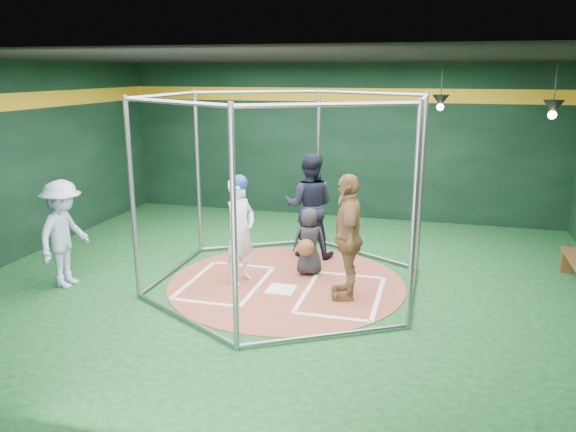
# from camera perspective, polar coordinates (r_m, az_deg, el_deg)

# --- Properties ---
(room_shell) EXTENTS (10.10, 9.10, 3.53)m
(room_shell) POSITION_cam_1_polar(r_m,az_deg,el_deg) (8.63, -0.16, 4.06)
(room_shell) COLOR #0D3B17
(room_shell) RESTS_ON ground
(clay_disc) EXTENTS (3.80, 3.80, 0.01)m
(clay_disc) POSITION_cam_1_polar(r_m,az_deg,el_deg) (9.11, -0.17, -6.83)
(clay_disc) COLOR #994B37
(clay_disc) RESTS_ON ground
(home_plate) EXTENTS (0.43, 0.43, 0.01)m
(home_plate) POSITION_cam_1_polar(r_m,az_deg,el_deg) (8.84, -0.69, -7.44)
(home_plate) COLOR white
(home_plate) RESTS_ON clay_disc
(batter_box_left) EXTENTS (1.17, 1.77, 0.01)m
(batter_box_left) POSITION_cam_1_polar(r_m,az_deg,el_deg) (9.17, -6.36, -6.71)
(batter_box_left) COLOR white
(batter_box_left) RESTS_ON clay_disc
(batter_box_right) EXTENTS (1.17, 1.77, 0.01)m
(batter_box_right) POSITION_cam_1_polar(r_m,az_deg,el_deg) (8.69, 5.50, -7.91)
(batter_box_right) COLOR white
(batter_box_right) RESTS_ON clay_disc
(batting_cage) EXTENTS (4.05, 4.67, 3.00)m
(batting_cage) POSITION_cam_1_polar(r_m,az_deg,el_deg) (8.68, -0.17, 2.40)
(batting_cage) COLOR gray
(batting_cage) RESTS_ON ground
(pendant_lamp_near) EXTENTS (0.34, 0.34, 0.90)m
(pendant_lamp_near) POSITION_cam_1_polar(r_m,az_deg,el_deg) (11.79, 15.24, 11.22)
(pendant_lamp_near) COLOR black
(pendant_lamp_near) RESTS_ON room_shell
(pendant_lamp_far) EXTENTS (0.34, 0.34, 0.90)m
(pendant_lamp_far) POSITION_cam_1_polar(r_m,az_deg,el_deg) (10.34, 25.33, 9.94)
(pendant_lamp_far) COLOR black
(pendant_lamp_far) RESTS_ON room_shell
(batter_figure) EXTENTS (0.58, 0.71, 1.76)m
(batter_figure) POSITION_cam_1_polar(r_m,az_deg,el_deg) (8.93, -4.86, -1.36)
(batter_figure) COLOR silver
(batter_figure) RESTS_ON clay_disc
(visitor_leopard) EXTENTS (0.67, 1.17, 1.89)m
(visitor_leopard) POSITION_cam_1_polar(r_m,az_deg,el_deg) (8.32, 6.09, -2.10)
(visitor_leopard) COLOR #A77E47
(visitor_leopard) RESTS_ON clay_disc
(catcher_figure) EXTENTS (0.64, 0.65, 1.13)m
(catcher_figure) POSITION_cam_1_polar(r_m,az_deg,el_deg) (9.31, 2.15, -2.65)
(catcher_figure) COLOR black
(catcher_figure) RESTS_ON clay_disc
(umpire) EXTENTS (0.99, 0.81, 1.90)m
(umpire) POSITION_cam_1_polar(r_m,az_deg,el_deg) (10.13, 2.18, 1.05)
(umpire) COLOR black
(umpire) RESTS_ON clay_disc
(bystander_blue) EXTENTS (0.66, 1.12, 1.71)m
(bystander_blue) POSITION_cam_1_polar(r_m,az_deg,el_deg) (9.45, -21.82, -1.70)
(bystander_blue) COLOR #9CAFCE
(bystander_blue) RESTS_ON ground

